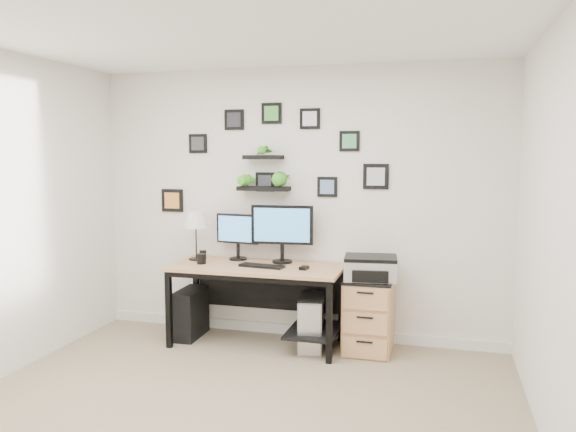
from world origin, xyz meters
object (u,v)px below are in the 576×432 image
(monitor_right, at_px, (282,229))
(pc_tower_grey, at_px, (311,323))
(table_lamp, at_px, (196,221))
(pc_tower_black, at_px, (190,313))
(monitor_left, at_px, (238,233))
(mug, at_px, (201,259))
(printer, at_px, (371,268))
(desk, at_px, (261,278))
(file_cabinet, at_px, (369,315))

(monitor_right, distance_m, pc_tower_grey, 0.91)
(table_lamp, height_order, pc_tower_black, table_lamp)
(monitor_left, height_order, mug, monitor_left)
(pc_tower_black, distance_m, printer, 1.83)
(desk, relative_size, pc_tower_grey, 3.11)
(mug, bearing_deg, pc_tower_grey, 4.22)
(monitor_right, distance_m, file_cabinet, 1.13)
(monitor_left, relative_size, mug, 4.70)
(mug, bearing_deg, file_cabinet, 5.26)
(table_lamp, relative_size, printer, 0.98)
(pc_tower_grey, bearing_deg, printer, 3.26)
(monitor_left, xyz_separation_m, pc_tower_grey, (0.79, -0.20, -0.77))
(mug, height_order, file_cabinet, mug)
(monitor_right, distance_m, pc_tower_black, 1.24)
(monitor_left, xyz_separation_m, monitor_right, (0.46, -0.03, 0.06))
(mug, bearing_deg, desk, 8.63)
(desk, relative_size, file_cabinet, 2.39)
(mug, height_order, printer, printer)
(pc_tower_grey, relative_size, printer, 1.04)
(mug, distance_m, printer, 1.58)
(desk, distance_m, monitor_left, 0.53)
(desk, xyz_separation_m, monitor_right, (0.16, 0.16, 0.45))
(monitor_left, relative_size, printer, 0.92)
(printer, bearing_deg, pc_tower_grey, -176.74)
(table_lamp, bearing_deg, file_cabinet, -1.19)
(monitor_right, relative_size, table_lamp, 1.23)
(mug, xyz_separation_m, pc_tower_grey, (1.05, 0.08, -0.56))
(desk, height_order, mug, mug)
(table_lamp, distance_m, printer, 1.75)
(monitor_right, xyz_separation_m, file_cabinet, (0.84, -0.10, -0.74))
(pc_tower_black, height_order, printer, printer)
(table_lamp, height_order, printer, table_lamp)
(desk, height_order, monitor_right, monitor_right)
(desk, xyz_separation_m, printer, (1.01, 0.02, 0.15))
(monitor_left, height_order, monitor_right, monitor_right)
(pc_tower_grey, xyz_separation_m, file_cabinet, (0.52, 0.07, 0.09))
(table_lamp, xyz_separation_m, mug, (0.13, -0.18, -0.34))
(monitor_right, bearing_deg, printer, -9.07)
(desk, bearing_deg, pc_tower_black, 179.89)
(monitor_left, bearing_deg, monitor_right, -4.29)
(desk, relative_size, mug, 16.67)
(table_lamp, height_order, mug, table_lamp)
(pc_tower_black, relative_size, pc_tower_grey, 0.91)
(file_cabinet, height_order, printer, printer)
(desk, distance_m, pc_tower_grey, 0.62)
(pc_tower_black, bearing_deg, desk, -1.49)
(table_lamp, distance_m, file_cabinet, 1.88)
(pc_tower_black, bearing_deg, monitor_right, 8.64)
(pc_tower_grey, bearing_deg, mug, -175.78)
(file_cabinet, bearing_deg, monitor_left, 174.09)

